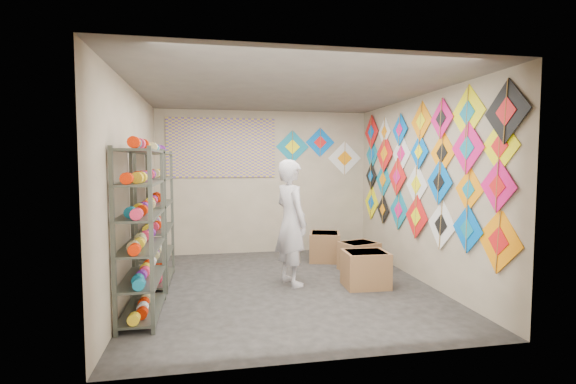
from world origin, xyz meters
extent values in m
plane|color=#262421|center=(0.00, 0.00, 0.00)|extent=(4.50, 4.50, 0.00)
plane|color=tan|center=(0.00, 2.25, 1.35)|extent=(4.00, 0.00, 4.00)
plane|color=tan|center=(0.00, -2.25, 1.35)|extent=(4.00, 0.00, 4.00)
plane|color=tan|center=(-2.00, 0.00, 1.35)|extent=(0.00, 4.50, 4.50)
plane|color=tan|center=(2.00, 0.00, 1.35)|extent=(0.00, 4.50, 4.50)
plane|color=#6A6359|center=(0.00, 0.00, 2.70)|extent=(4.50, 4.50, 0.00)
cube|color=#4C5147|center=(-1.78, -0.85, 0.95)|extent=(0.40, 1.10, 1.90)
cube|color=#4C5147|center=(-1.78, 0.45, 0.95)|extent=(0.40, 1.10, 1.90)
cylinder|color=#FF2D57|center=(-1.78, -1.33, 1.04)|extent=(0.12, 0.10, 0.12)
cylinder|color=#FF2701|center=(-1.78, -1.14, 1.04)|extent=(0.12, 0.10, 0.12)
cylinder|color=yellow|center=(-1.78, -0.95, 1.04)|extent=(0.12, 0.10, 0.12)
cylinder|color=white|center=(-1.78, -0.75, 1.04)|extent=(0.12, 0.10, 0.12)
cylinder|color=red|center=(-1.78, -0.56, 1.04)|extent=(0.12, 0.10, 0.12)
cylinder|color=#6C2193|center=(-1.78, -0.37, 1.04)|extent=(0.12, 0.10, 0.12)
cylinder|color=#CABA76|center=(-1.78, -0.03, 1.04)|extent=(0.12, 0.10, 0.12)
cylinder|color=#137697|center=(-1.78, 0.16, 1.04)|extent=(0.12, 0.10, 0.12)
cylinder|color=#FF2D57|center=(-1.78, 0.35, 1.04)|extent=(0.12, 0.10, 0.12)
cylinder|color=#FF2701|center=(-1.78, 0.55, 1.04)|extent=(0.12, 0.10, 0.12)
cylinder|color=yellow|center=(-1.78, 0.74, 1.04)|extent=(0.12, 0.10, 0.12)
cylinder|color=white|center=(-1.78, 0.93, 1.04)|extent=(0.12, 0.10, 0.12)
cube|color=orange|center=(1.99, -1.78, 0.90)|extent=(0.04, 0.71, 0.71)
cube|color=blue|center=(1.97, -1.25, 0.94)|extent=(0.01, 0.59, 0.59)
cube|color=silver|center=(1.99, -0.66, 0.91)|extent=(0.04, 0.67, 0.67)
cube|color=red|center=(1.97, -0.01, 0.93)|extent=(0.03, 0.66, 0.66)
cube|color=#107B99|center=(1.99, 0.61, 0.96)|extent=(0.03, 0.65, 0.65)
cube|color=black|center=(1.97, 1.19, 0.90)|extent=(0.01, 0.50, 0.50)
cube|color=#FFF70D|center=(1.99, 1.78, 0.97)|extent=(0.03, 0.65, 0.65)
cube|color=#E01170|center=(1.97, -1.75, 1.48)|extent=(0.02, 0.57, 0.57)
cube|color=orange|center=(1.99, -1.23, 1.41)|extent=(0.04, 0.54, 0.54)
cube|color=blue|center=(1.97, -0.61, 1.47)|extent=(0.03, 0.61, 0.61)
cube|color=silver|center=(1.99, 0.04, 1.40)|extent=(0.02, 0.65, 0.65)
cube|color=red|center=(1.97, 0.66, 1.50)|extent=(0.02, 0.62, 0.62)
cube|color=#107B99|center=(1.99, 1.25, 1.43)|extent=(0.02, 0.63, 0.63)
cube|color=black|center=(1.97, 1.77, 1.47)|extent=(0.01, 0.51, 0.51)
cube|color=#FFF70D|center=(1.99, -1.75, 1.91)|extent=(0.02, 0.59, 0.59)
cube|color=#E01170|center=(1.97, -1.20, 1.90)|extent=(0.03, 0.63, 0.63)
cube|color=orange|center=(1.99, -0.64, 1.86)|extent=(0.03, 0.59, 0.59)
cube|color=blue|center=(1.97, -0.05, 1.89)|extent=(0.02, 0.51, 0.51)
cube|color=silver|center=(1.99, 0.56, 1.87)|extent=(0.02, 0.63, 0.63)
cube|color=red|center=(1.97, 1.17, 1.88)|extent=(0.04, 0.66, 0.66)
cube|color=#107B99|center=(1.99, 1.78, 1.88)|extent=(0.03, 0.57, 0.57)
cube|color=black|center=(1.97, -1.84, 2.26)|extent=(0.03, 0.68, 0.68)
cube|color=#FFF70D|center=(1.99, -1.16, 2.32)|extent=(0.03, 0.67, 0.67)
cube|color=#E01170|center=(1.97, -0.62, 2.31)|extent=(0.03, 0.54, 0.54)
cube|color=orange|center=(1.99, -0.06, 2.33)|extent=(0.04, 0.59, 0.59)
cube|color=blue|center=(1.97, 0.59, 2.25)|extent=(0.03, 0.52, 0.52)
cube|color=silver|center=(1.99, 1.22, 2.26)|extent=(0.03, 0.51, 0.51)
cube|color=red|center=(1.97, 1.78, 2.30)|extent=(0.01, 0.65, 0.65)
cube|color=#107B99|center=(0.55, 2.24, 2.03)|extent=(0.64, 0.02, 0.64)
cube|color=blue|center=(1.10, 2.24, 2.12)|extent=(0.57, 0.02, 0.57)
cube|color=silver|center=(1.60, 2.24, 1.81)|extent=(0.67, 0.02, 0.67)
cube|color=#594698|center=(-0.80, 2.23, 2.00)|extent=(2.00, 0.01, 1.10)
imported|color=beige|center=(0.10, 0.08, 0.89)|extent=(0.91, 0.83, 1.77)
cube|color=olive|center=(1.10, -0.25, 0.25)|extent=(0.62, 0.52, 0.50)
cube|color=olive|center=(1.32, 0.61, 0.23)|extent=(0.66, 0.60, 0.45)
cube|color=olive|center=(0.95, 1.35, 0.25)|extent=(0.65, 0.69, 0.50)
camera|label=1|loc=(-1.02, -5.66, 1.74)|focal=26.00mm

